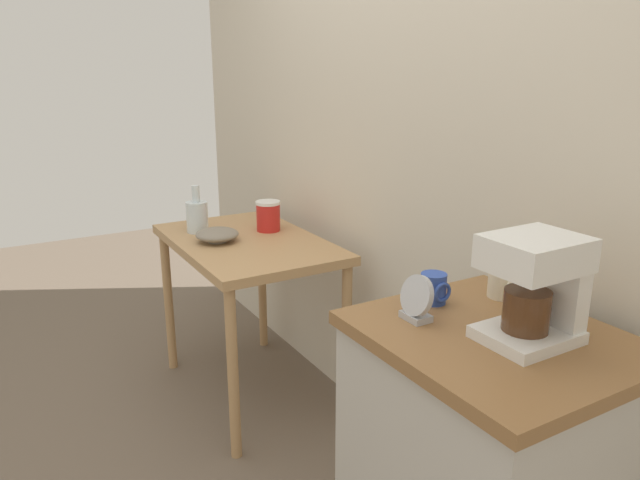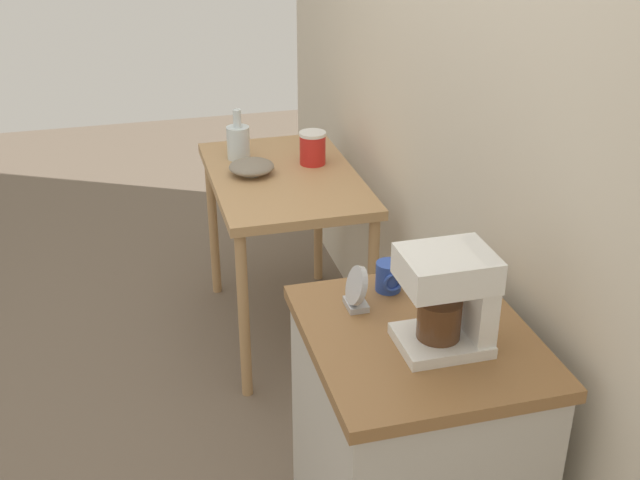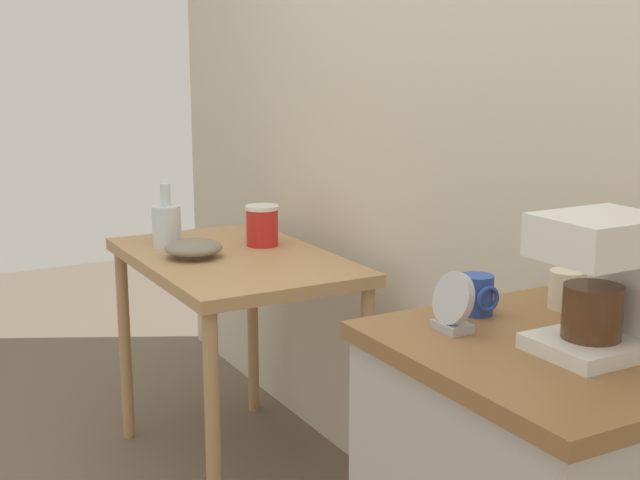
% 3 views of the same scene
% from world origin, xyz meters
% --- Properties ---
extents(ground_plane, '(8.00, 8.00, 0.00)m').
position_xyz_m(ground_plane, '(0.00, 0.00, 0.00)').
color(ground_plane, '#6B5B4C').
extents(back_wall, '(4.40, 0.10, 2.80)m').
position_xyz_m(back_wall, '(0.10, 0.41, 1.40)').
color(back_wall, beige).
rests_on(back_wall, ground_plane).
extents(wooden_table, '(0.94, 0.60, 0.77)m').
position_xyz_m(wooden_table, '(-0.72, -0.03, 0.67)').
color(wooden_table, tan).
rests_on(wooden_table, ground_plane).
extents(kitchen_counter, '(0.65, 0.57, 0.89)m').
position_xyz_m(kitchen_counter, '(0.73, 0.01, 0.45)').
color(kitchen_counter, '#BCB7AD').
rests_on(kitchen_counter, ground_plane).
extents(bowl_stoneware, '(0.19, 0.19, 0.06)m').
position_xyz_m(bowl_stoneware, '(-0.75, -0.16, 0.80)').
color(bowl_stoneware, gray).
rests_on(bowl_stoneware, wooden_table).
extents(glass_carafe_vase, '(0.10, 0.10, 0.22)m').
position_xyz_m(glass_carafe_vase, '(-0.95, -0.18, 0.85)').
color(glass_carafe_vase, silver).
rests_on(glass_carafe_vase, wooden_table).
extents(canister_enamel, '(0.12, 0.12, 0.14)m').
position_xyz_m(canister_enamel, '(-0.80, 0.12, 0.84)').
color(canister_enamel, red).
rests_on(canister_enamel, wooden_table).
extents(coffee_maker, '(0.18, 0.22, 0.26)m').
position_xyz_m(coffee_maker, '(0.80, 0.06, 1.03)').
color(coffee_maker, white).
rests_on(coffee_maker, kitchen_counter).
extents(mug_blue, '(0.08, 0.07, 0.09)m').
position_xyz_m(mug_blue, '(0.50, 0.01, 0.93)').
color(mug_blue, '#2D4CAD').
rests_on(mug_blue, kitchen_counter).
extents(mug_small_cream, '(0.09, 0.08, 0.08)m').
position_xyz_m(mug_small_cream, '(0.57, 0.20, 0.93)').
color(mug_small_cream, beige).
rests_on(mug_small_cream, kitchen_counter).
extents(table_clock, '(0.11, 0.05, 0.12)m').
position_xyz_m(table_clock, '(0.57, -0.11, 0.94)').
color(table_clock, '#B2B5BA').
rests_on(table_clock, kitchen_counter).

